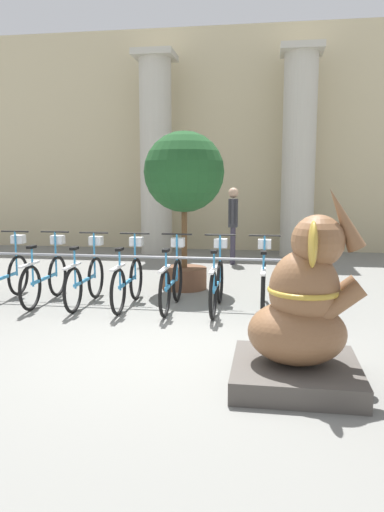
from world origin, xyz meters
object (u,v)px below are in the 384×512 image
object	(u,v)px
bicycle_4	(128,280)
bicycle_8	(311,285)
bicycle_2	(46,276)
potted_tree	(184,181)
bicycle_3	(86,278)
person_pedestrian	(233,218)
bicycle_6	(217,283)
elephant_statue	(302,319)
bicycle_1	(4,276)
bicycle_7	(263,284)
bicycle_5	(172,281)

from	to	relation	value
bicycle_4	bicycle_8	world-z (taller)	same
bicycle_2	potted_tree	world-z (taller)	potted_tree
bicycle_3	bicycle_8	bearing A→B (deg)	-0.07
bicycle_8	person_pedestrian	bearing A→B (deg)	108.77
bicycle_8	bicycle_3	bearing A→B (deg)	179.93
bicycle_3	bicycle_6	size ratio (longest dim) A/B	1.00
bicycle_8	elephant_statue	xyz separation A→B (m)	(-0.29, -2.64, 0.21)
bicycle_3	bicycle_4	distance (m)	0.68
bicycle_1	potted_tree	bearing A→B (deg)	27.76
bicycle_1	elephant_statue	bearing A→B (deg)	-30.64
bicycle_7	person_pedestrian	distance (m)	4.38
bicycle_2	person_pedestrian	distance (m)	5.00
bicycle_8	person_pedestrian	world-z (taller)	person_pedestrian
bicycle_4	person_pedestrian	bearing A→B (deg)	73.29
bicycle_5	potted_tree	world-z (taller)	potted_tree
bicycle_3	bicycle_7	xyz separation A→B (m)	(2.72, -0.02, 0.00)
bicycle_3	elephant_statue	bearing A→B (deg)	-40.37
bicycle_5	elephant_statue	xyz separation A→B (m)	(1.75, -2.63, 0.21)
bicycle_2	potted_tree	distance (m)	2.83
bicycle_1	bicycle_4	xyz separation A→B (m)	(2.04, -0.01, 0.00)
person_pedestrian	bicycle_6	bearing A→B (deg)	-88.88
bicycle_7	elephant_statue	size ratio (longest dim) A/B	0.88
bicycle_5	potted_tree	size ratio (longest dim) A/B	0.60
bicycle_1	bicycle_6	xyz separation A→B (m)	(3.40, -0.02, 0.00)
bicycle_2	person_pedestrian	world-z (taller)	person_pedestrian
bicycle_2	bicycle_6	size ratio (longest dim) A/B	1.00
bicycle_1	bicycle_2	distance (m)	0.68
bicycle_7	bicycle_8	size ratio (longest dim) A/B	1.00
bicycle_2	potted_tree	xyz separation A→B (m)	(1.98, 1.36, 1.49)
bicycle_4	bicycle_8	size ratio (longest dim) A/B	1.00
bicycle_8	bicycle_2	bearing A→B (deg)	179.35
bicycle_3	bicycle_6	bearing A→B (deg)	-0.49
bicycle_4	elephant_statue	size ratio (longest dim) A/B	0.88
person_pedestrian	bicycle_1	bearing A→B (deg)	-128.03
bicycle_6	bicycle_7	xyz separation A→B (m)	(0.68, 0.00, 0.00)
person_pedestrian	bicycle_8	bearing A→B (deg)	-71.23
bicycle_1	bicycle_4	world-z (taller)	same
bicycle_3	bicycle_8	size ratio (longest dim) A/B	1.00
elephant_statue	potted_tree	xyz separation A→B (m)	(-1.80, 4.05, 1.28)
bicycle_1	bicycle_5	size ratio (longest dim) A/B	1.00
bicycle_5	elephant_statue	size ratio (longest dim) A/B	0.88
bicycle_8	potted_tree	distance (m)	2.93
bicycle_4	bicycle_8	distance (m)	2.72
bicycle_2	bicycle_3	size ratio (longest dim) A/B	1.00
bicycle_2	elephant_statue	bearing A→B (deg)	-35.32
bicycle_5	bicycle_7	xyz separation A→B (m)	(1.36, -0.00, 0.00)
potted_tree	bicycle_8	bearing A→B (deg)	-33.95
bicycle_7	bicycle_5	bearing A→B (deg)	179.94
bicycle_2	bicycle_7	world-z (taller)	same
bicycle_1	bicycle_6	distance (m)	3.40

